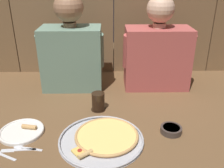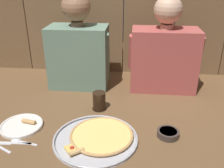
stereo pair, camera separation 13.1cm
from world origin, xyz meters
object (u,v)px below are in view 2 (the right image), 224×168
Objects in this scene: pizza_tray at (98,137)px; dinner_plate at (22,125)px; drinking_glass at (99,101)px; dipping_bowl at (168,133)px; diner_left at (78,46)px; diner_right at (164,50)px.

dinner_plate is (-0.40, 0.06, -0.00)m from pizza_tray.
dinner_plate is 0.43m from drinking_glass.
dipping_bowl is (0.73, -0.01, 0.01)m from dinner_plate.
diner_left is 0.56m from diner_right.
dipping_bowl is 0.82m from diner_left.
drinking_glass is at bearing 30.82° from dinner_plate.
pizza_tray is 1.86× the size of dinner_plate.
diner_right is at bearing 40.28° from drinking_glass.
dipping_bowl is at bearing -45.34° from diner_left.
drinking_glass is 0.43m from dipping_bowl.
diner_right is (0.02, 0.55, 0.25)m from dipping_bowl.
diner_right reaches higher than dinner_plate.
pizza_tray is 3.79× the size of dipping_bowl.
diner_right reaches higher than pizza_tray.
drinking_glass is at bearing 148.00° from dipping_bowl.
dinner_plate is 0.63m from diner_left.
diner_left is 1.03× the size of diner_right.
dipping_bowl is at bearing 9.03° from pizza_tray.
dipping_bowl is at bearing -0.66° from dinner_plate.
pizza_tray is at bearing -170.97° from dipping_bowl.
dinner_plate reaches higher than dipping_bowl.
dinner_plate is 2.06× the size of drinking_glass.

